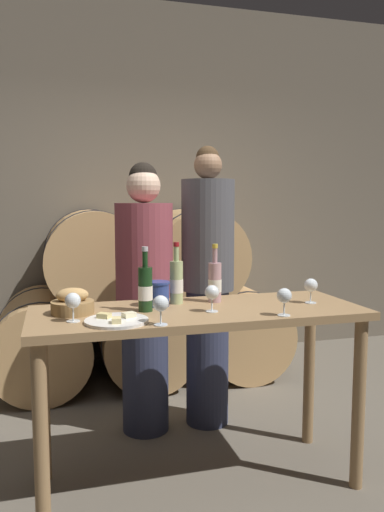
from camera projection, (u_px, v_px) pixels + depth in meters
ground_plane at (198, 483)px, 2.56m from camera, size 10.00×10.00×0.00m
stone_wall_back at (129, 184)px, 4.53m from camera, size 10.00×0.12×3.20m
barrel_stack at (142, 302)px, 4.06m from camera, size 2.32×0.98×1.38m
tasting_table at (199, 336)px, 2.48m from camera, size 1.63×0.62×0.91m
person_left at (145, 297)px, 3.07m from camera, size 0.35×0.35×1.67m
person_right at (208, 285)px, 3.18m from camera, size 0.33×0.33×1.78m
wine_bottle_red at (145, 288)px, 2.40m from camera, size 0.07×0.07×0.31m
wine_bottle_white at (176, 282)px, 2.58m from camera, size 0.07×0.07×0.32m
wine_bottle_rose at (215, 282)px, 2.62m from camera, size 0.07×0.07×0.31m
blue_crock at (158, 293)px, 2.52m from camera, size 0.12×0.12×0.13m
bread_basket at (73, 304)px, 2.36m from camera, size 0.20×0.20×0.12m
cheese_plate at (117, 320)px, 2.19m from camera, size 0.28×0.28×0.04m
wine_glass_far_left at (73, 301)px, 2.19m from camera, size 0.07×0.07×0.13m
wine_glass_left at (161, 304)px, 2.13m from camera, size 0.07×0.07×0.13m
wine_glass_center at (212, 293)px, 2.39m from camera, size 0.07×0.07×0.13m
wine_glass_right at (284, 296)px, 2.31m from camera, size 0.07×0.07×0.13m
wine_glass_far_right at (311, 286)px, 2.59m from camera, size 0.07×0.07×0.13m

